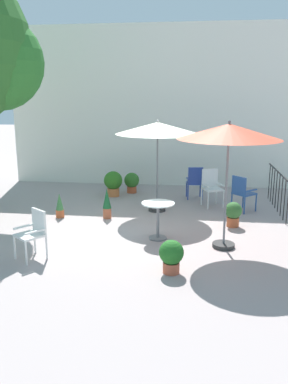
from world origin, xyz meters
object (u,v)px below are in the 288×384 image
object	(u,v)px
patio_chair_3	(34,231)
potted_plant_0	(233,213)
patio_chair_1	(211,185)
potted_plant_2	(113,182)
patio_umbrella_1	(158,129)
potted_plant_3	(171,255)
potted_plant_5	(107,203)
potted_plant_4	(132,182)
patio_umbrella_0	(229,133)
potted_plant_1	(60,206)
patio_chair_0	(195,181)
cafe_table_0	(158,214)
patio_chair_2	(242,191)

from	to	relation	value
patio_chair_3	potted_plant_0	xyz separation A→B (m)	(3.79, 2.33, -0.21)
patio_chair_1	potted_plant_2	size ratio (longest dim) A/B	1.33
patio_umbrella_1	potted_plant_3	xyz separation A→B (m)	(0.60, -3.72, -1.79)
potted_plant_5	potted_plant_4	bearing A→B (deg)	86.05
patio_umbrella_0	patio_chair_3	size ratio (longest dim) A/B	2.75
potted_plant_4	potted_plant_1	bearing A→B (deg)	-115.98
patio_umbrella_0	patio_chair_1	bearing A→B (deg)	92.79
potted_plant_4	patio_chair_1	bearing A→B (deg)	-26.90
patio_umbrella_1	patio_chair_0	world-z (taller)	patio_umbrella_1
cafe_table_0	potted_plant_3	bearing A→B (deg)	-76.82
patio_chair_1	potted_plant_0	xyz separation A→B (m)	(0.44, -1.74, -0.25)
potted_plant_0	potted_plant_4	bearing A→B (deg)	133.70
cafe_table_0	patio_chair_1	world-z (taller)	patio_chair_1
cafe_table_0	potted_plant_2	bearing A→B (deg)	115.45
potted_plant_5	potted_plant_0	bearing A→B (deg)	-4.70
potted_plant_2	potted_plant_0	bearing A→B (deg)	-36.73
patio_umbrella_1	potted_plant_4	world-z (taller)	patio_umbrella_1
potted_plant_1	patio_chair_3	bearing A→B (deg)	-81.63
patio_umbrella_1	patio_chair_1	distance (m)	2.19
potted_plant_3	potted_plant_2	bearing A→B (deg)	111.74
potted_plant_0	potted_plant_5	size ratio (longest dim) A/B	0.77
patio_umbrella_1	potted_plant_4	size ratio (longest dim) A/B	3.76
patio_chair_2	potted_plant_2	size ratio (longest dim) A/B	1.25
cafe_table_0	patio_chair_3	size ratio (longest dim) A/B	0.86
cafe_table_0	potted_plant_5	world-z (taller)	cafe_table_0
potted_plant_1	potted_plant_2	distance (m)	2.45
patio_umbrella_1	potted_plant_2	xyz separation A→B (m)	(-1.44, 1.39, -1.69)
patio_umbrella_1	cafe_table_0	xyz separation A→B (m)	(0.22, -2.09, -1.57)
cafe_table_0	potted_plant_5	xyz separation A→B (m)	(-1.36, 1.28, -0.16)
patio_umbrella_0	cafe_table_0	distance (m)	2.19
patio_chair_1	potted_plant_1	bearing A→B (deg)	-157.06
patio_umbrella_1	patio_chair_2	bearing A→B (deg)	5.43
patio_chair_2	patio_chair_1	bearing A→B (deg)	148.30
patio_chair_2	patio_chair_0	bearing A→B (deg)	136.83
potted_plant_0	potted_plant_4	xyz separation A→B (m)	(-2.81, 2.94, 0.03)
patio_chair_0	potted_plant_2	bearing A→B (deg)	178.76
cafe_table_0	patio_chair_3	xyz separation A→B (m)	(-2.16, -1.30, -0.01)
patio_chair_2	potted_plant_4	world-z (taller)	patio_chair_2
potted_plant_1	potted_plant_4	bearing A→B (deg)	64.02
patio_chair_0	potted_plant_3	bearing A→B (deg)	-94.07
potted_plant_3	potted_plant_4	distance (m)	5.81
potted_plant_0	cafe_table_0	bearing A→B (deg)	-147.73
patio_umbrella_0	potted_plant_5	distance (m)	3.65
patio_chair_3	potted_plant_5	bearing A→B (deg)	72.78
cafe_table_0	potted_plant_1	distance (m)	2.81
patio_umbrella_0	potted_plant_0	size ratio (longest dim) A/B	4.34
patio_chair_0	patio_umbrella_0	bearing A→B (deg)	-80.94
cafe_table_0	potted_plant_4	distance (m)	4.14
potted_plant_2	potted_plant_3	xyz separation A→B (m)	(2.04, -5.12, -0.10)
patio_umbrella_1	patio_chair_2	xyz separation A→B (m)	(2.17, 0.21, -1.57)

